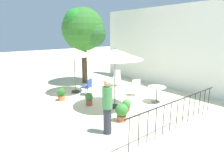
{
  "coord_description": "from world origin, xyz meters",
  "views": [
    {
      "loc": [
        6.79,
        -5.65,
        3.16
      ],
      "look_at": [
        0.0,
        -0.03,
        0.87
      ],
      "focal_mm": 31.99,
      "sensor_mm": 36.0,
      "label": 1
    }
  ],
  "objects": [
    {
      "name": "patio_chair_1",
      "position": [
        -1.66,
        -0.29,
        0.49
      ],
      "size": [
        0.62,
        0.64,
        0.85
      ],
      "color": "#26449D",
      "rests_on": "ground"
    },
    {
      "name": "potted_plant_2",
      "position": [
        -0.36,
        -1.06,
        0.31
      ],
      "size": [
        0.36,
        0.36,
        0.57
      ],
      "color": "#BA533B",
      "rests_on": "ground"
    },
    {
      "name": "shade_tree",
      "position": [
        -3.96,
        1.04,
        3.33
      ],
      "size": [
        2.72,
        2.59,
        4.63
      ],
      "color": "#423426",
      "rests_on": "ground"
    },
    {
      "name": "villa_facade",
      "position": [
        0.0,
        4.33,
        2.31
      ],
      "size": [
        10.64,
        0.3,
        4.61
      ],
      "primitive_type": "cube",
      "color": "white",
      "rests_on": "ground"
    },
    {
      "name": "patio_umbrella_0",
      "position": [
        -2.48,
        -0.55,
        2.16
      ],
      "size": [
        2.02,
        2.02,
        2.45
      ],
      "color": "#2D2D2D",
      "rests_on": "ground"
    },
    {
      "name": "standing_person",
      "position": [
        2.2,
        -2.03,
        0.93
      ],
      "size": [
        0.34,
        0.34,
        1.79
      ],
      "color": "#33333D",
      "rests_on": "ground"
    },
    {
      "name": "potted_plant_1",
      "position": [
        -1.74,
        -1.74,
        0.32
      ],
      "size": [
        0.39,
        0.39,
        0.6
      ],
      "color": "#C77140",
      "rests_on": "ground"
    },
    {
      "name": "patio_umbrella_1",
      "position": [
        0.57,
        -0.35,
        2.28
      ],
      "size": [
        2.32,
        2.32,
        2.56
      ],
      "color": "#2D2D2D",
      "rests_on": "ground"
    },
    {
      "name": "potted_plant_0",
      "position": [
        1.22,
        -0.25,
        0.28
      ],
      "size": [
        0.37,
        0.37,
        0.51
      ],
      "color": "brown",
      "rests_on": "ground"
    },
    {
      "name": "patio_chair_0",
      "position": [
        -2.13,
        2.14,
        0.54
      ],
      "size": [
        0.62,
        0.62,
        0.95
      ],
      "color": "white",
      "rests_on": "ground"
    },
    {
      "name": "ground_plane",
      "position": [
        0.0,
        0.0,
        0.0
      ],
      "size": [
        60.0,
        60.0,
        0.0
      ],
      "primitive_type": "plane",
      "color": "beige"
    },
    {
      "name": "patio_chair_2",
      "position": [
        -0.01,
        1.49,
        0.51
      ],
      "size": [
        0.57,
        0.6,
        0.89
      ],
      "color": "silver",
      "rests_on": "ground"
    },
    {
      "name": "potted_plant_3",
      "position": [
        1.78,
        -1.04,
        0.36
      ],
      "size": [
        0.48,
        0.48,
        0.67
      ],
      "color": "#BE623B",
      "rests_on": "ground"
    },
    {
      "name": "terrace_railing",
      "position": [
        3.39,
        -0.0,
        0.68
      ],
      "size": [
        0.03,
        4.87,
        1.01
      ],
      "color": "black",
      "rests_on": "ground"
    },
    {
      "name": "cafe_table_0",
      "position": [
        1.31,
        1.57,
        0.52
      ],
      "size": [
        0.82,
        0.82,
        0.74
      ],
      "color": "white",
      "rests_on": "ground"
    }
  ]
}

